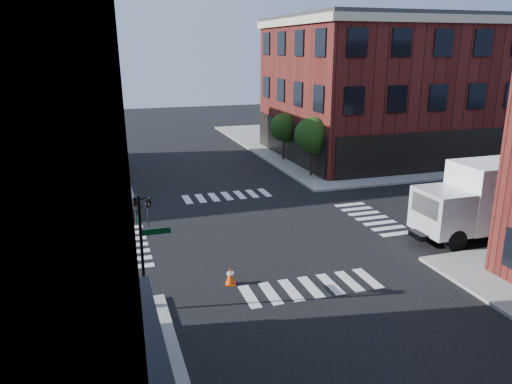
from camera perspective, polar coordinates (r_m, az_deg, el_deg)
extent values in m
plane|color=black|center=(27.40, 0.35, -4.48)|extent=(120.00, 120.00, 0.00)
cube|color=gray|center=(54.68, 14.62, 5.59)|extent=(30.00, 30.00, 0.15)
cube|color=#451311|center=(49.54, 17.72, 11.22)|extent=(25.00, 16.00, 12.00)
cylinder|color=black|center=(38.70, 6.31, 2.98)|extent=(0.18, 0.18, 1.47)
cylinder|color=black|center=(38.54, 6.34, 4.05)|extent=(0.12, 0.12, 1.47)
sphere|color=black|center=(38.22, 6.42, 6.51)|extent=(2.69, 2.69, 2.69)
sphere|color=black|center=(38.33, 6.80, 5.70)|extent=(1.85, 1.85, 1.85)
cylinder|color=black|center=(44.13, 3.14, 4.61)|extent=(0.18, 0.18, 1.33)
cylinder|color=black|center=(44.00, 3.16, 5.46)|extent=(0.12, 0.12, 1.33)
sphere|color=black|center=(43.74, 3.19, 7.41)|extent=(2.43, 2.43, 2.43)
sphere|color=black|center=(43.82, 3.53, 6.77)|extent=(1.67, 1.67, 1.67)
cylinder|color=black|center=(19.08, -12.88, -7.00)|extent=(0.12, 0.12, 4.60)
cylinder|color=black|center=(19.94, -12.52, -12.29)|extent=(0.28, 0.28, 0.30)
cube|color=#053819|center=(18.81, -11.38, -4.46)|extent=(1.10, 0.03, 0.22)
cube|color=#053819|center=(19.20, -13.25, -3.35)|extent=(0.03, 1.10, 0.22)
imported|color=black|center=(18.64, -12.15, -2.25)|extent=(0.22, 0.18, 1.10)
imported|color=black|center=(18.85, -13.59, -2.14)|extent=(0.18, 0.22, 1.10)
cube|color=white|center=(29.56, 27.06, -0.03)|extent=(6.42, 2.79, 3.42)
cube|color=maroon|center=(30.52, 25.24, 0.67)|extent=(2.43, 0.05, 0.77)
cube|color=silver|center=(26.97, 20.54, -2.05)|extent=(2.22, 2.66, 2.21)
cube|color=black|center=(26.23, 18.83, -1.49)|extent=(0.12, 2.10, 0.99)
cube|color=black|center=(29.15, 24.76, -3.59)|extent=(8.84, 1.15, 0.28)
cylinder|color=black|center=(26.51, 21.84, -5.16)|extent=(1.11, 0.39, 1.10)
cylinder|color=black|center=(28.19, 18.87, -3.60)|extent=(1.11, 0.39, 1.10)
cylinder|color=black|center=(30.68, 24.85, -2.66)|extent=(1.11, 0.39, 1.10)
cube|color=#E8480A|center=(21.56, -2.92, -10.44)|extent=(0.52, 0.52, 0.05)
cone|color=#E8480A|center=(21.40, -2.94, -9.55)|extent=(0.49, 0.49, 0.79)
cylinder|color=white|center=(21.35, -2.94, -9.27)|extent=(0.30, 0.30, 0.09)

